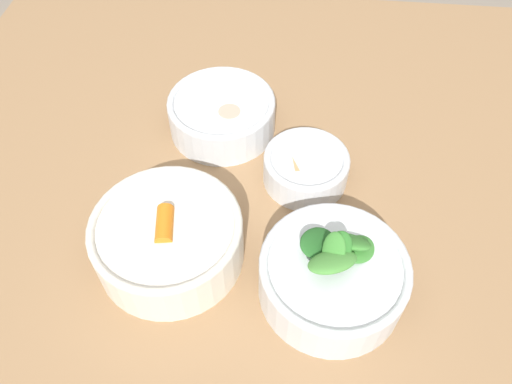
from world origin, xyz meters
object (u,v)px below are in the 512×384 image
object	(u,v)px
bowl_beans_hotdog	(222,115)
bowl_greens	(333,275)
bowl_carrots	(168,238)
bowl_cookies	(306,166)

from	to	relation	value
bowl_beans_hotdog	bowl_greens	bearing A→B (deg)	-147.17
bowl_carrots	bowl_beans_hotdog	size ratio (longest dim) A/B	1.14
bowl_greens	bowl_beans_hotdog	distance (m)	0.29
bowl_beans_hotdog	bowl_cookies	bearing A→B (deg)	-124.14
bowl_carrots	bowl_greens	distance (m)	0.19
bowl_greens	bowl_beans_hotdog	xyz separation A→B (m)	(0.25, 0.16, -0.01)
bowl_carrots	bowl_beans_hotdog	bearing A→B (deg)	-7.76
bowl_beans_hotdog	bowl_cookies	xyz separation A→B (m)	(-0.08, -0.12, -0.00)
bowl_greens	bowl_cookies	size ratio (longest dim) A/B	1.45
bowl_carrots	bowl_beans_hotdog	distance (m)	0.22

